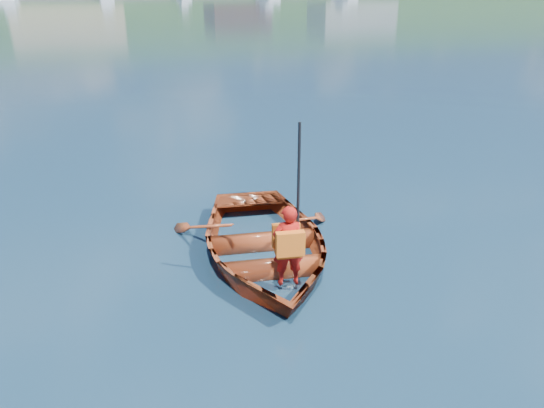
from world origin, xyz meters
name	(u,v)px	position (x,y,z in m)	size (l,w,h in m)	color
ground	(210,261)	(0.00, 0.00, 0.00)	(600.00, 600.00, 0.00)	#173043
rowboat	(263,243)	(0.72, -0.14, 0.21)	(2.97, 3.82, 0.72)	brown
child_paddler	(288,244)	(0.74, -1.05, 0.64)	(0.41, 0.37, 1.98)	#A91410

